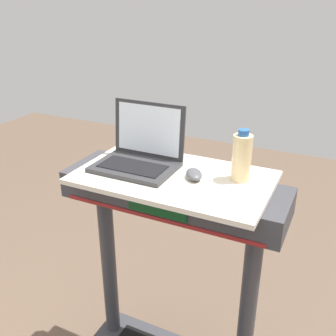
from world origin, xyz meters
TOP-DOWN VIEW (x-y plane):
  - desk_board at (0.00, 0.70)m, footprint 0.75×0.45m
  - laptop at (-0.16, 0.72)m, footprint 0.32×0.25m
  - computer_mouse at (0.08, 0.71)m, footprint 0.10×0.12m
  - water_bottle at (0.24, 0.77)m, footprint 0.07×0.07m

SIDE VIEW (x-z plane):
  - desk_board at x=0.00m, z-range 1.07..1.09m
  - computer_mouse at x=0.08m, z-range 1.09..1.13m
  - laptop at x=-0.16m, z-range 1.02..1.27m
  - water_bottle at x=0.24m, z-range 1.09..1.29m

